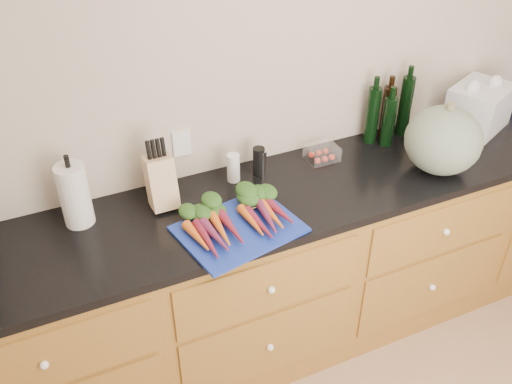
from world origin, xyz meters
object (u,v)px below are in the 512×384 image
knife_block (161,182)px  tomato_box (322,153)px  carrots (234,216)px  paper_towel (75,195)px  cutting_board (239,229)px  squash (443,140)px

knife_block → tomato_box: size_ratio=1.54×
carrots → paper_towel: paper_towel is taller
cutting_board → tomato_box: bearing=30.0°
paper_towel → cutting_board: bearing=-29.2°
squash → tomato_box: (-0.45, 0.30, -0.12)m
squash → knife_block: squash is taller
knife_block → squash: bearing=-12.2°
tomato_box → cutting_board: bearing=-150.0°
carrots → tomato_box: 0.64m
knife_block → tomato_box: 0.80m
paper_towel → tomato_box: 1.15m
carrots → knife_block: size_ratio=1.87×
cutting_board → carrots: bearing=90.0°
cutting_board → paper_towel: (-0.57, 0.32, 0.13)m
carrots → knife_block: (-0.23, 0.25, 0.08)m
tomato_box → paper_towel: bearing=-179.5°
carrots → squash: squash is taller
tomato_box → squash: bearing=-33.7°
squash → knife_block: size_ratio=1.54×
paper_towel → tomato_box: bearing=0.5°
carrots → knife_block: bearing=131.8°
cutting_board → tomato_box: tomato_box is taller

